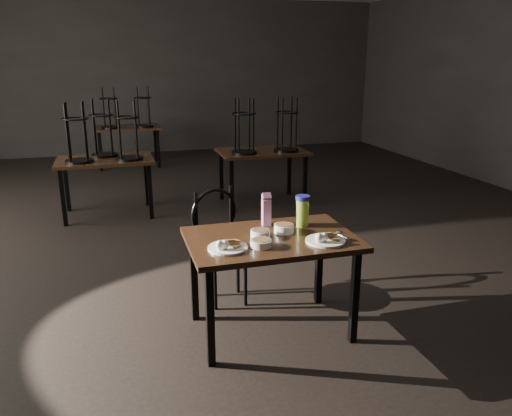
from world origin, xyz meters
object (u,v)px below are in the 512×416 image
object	(u,v)px
juice_carton	(266,210)
bentwood_chair	(222,236)
water_bottle	(302,211)
main_table	(271,247)

from	to	relation	value
juice_carton	bentwood_chair	distance (m)	0.55
water_bottle	bentwood_chair	distance (m)	0.77
juice_carton	main_table	bearing A→B (deg)	-98.99
juice_carton	bentwood_chair	world-z (taller)	juice_carton
main_table	juice_carton	bearing A→B (deg)	81.01
main_table	water_bottle	xyz separation A→B (m)	(0.30, 0.17, 0.20)
main_table	water_bottle	size ratio (longest dim) A/B	5.02
main_table	water_bottle	bearing A→B (deg)	29.11
juice_carton	water_bottle	xyz separation A→B (m)	(0.26, -0.09, 0.00)
main_table	juice_carton	world-z (taller)	juice_carton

